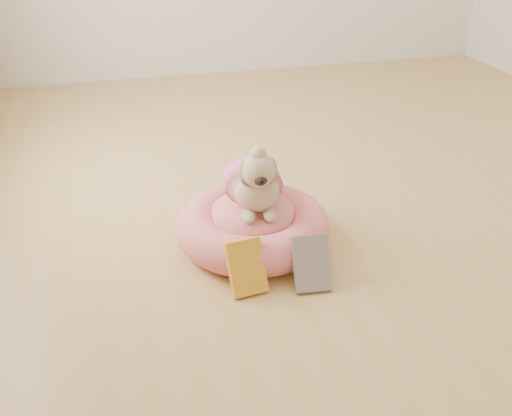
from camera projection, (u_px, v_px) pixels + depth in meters
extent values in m
plane|color=tan|center=(364.00, 193.00, 2.76)|extent=(4.50, 4.50, 0.00)
cylinder|color=#E75A70|center=(253.00, 233.00, 2.34)|extent=(0.46, 0.46, 0.10)
torus|color=#E75A70|center=(253.00, 226.00, 2.33)|extent=(0.63, 0.63, 0.16)
cylinder|color=#E75A70|center=(253.00, 218.00, 2.31)|extent=(0.33, 0.33, 0.09)
cube|color=yellow|center=(247.00, 267.00, 2.04)|extent=(0.14, 0.13, 0.19)
cube|color=silver|center=(311.00, 264.00, 2.07)|extent=(0.15, 0.15, 0.18)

